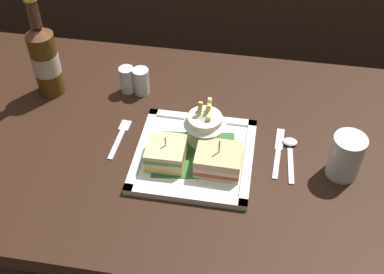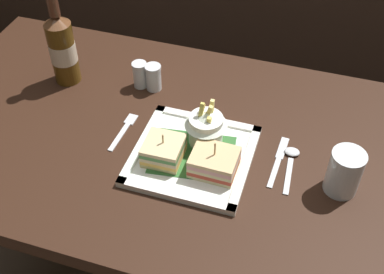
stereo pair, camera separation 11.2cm
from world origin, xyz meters
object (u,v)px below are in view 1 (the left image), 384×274
at_px(fork, 120,136).
at_px(salt_shaker, 127,81).
at_px(dining_table, 190,167).
at_px(pepper_shaker, 141,83).
at_px(square_plate, 194,156).
at_px(fries_cup, 205,124).
at_px(knife, 278,150).
at_px(sandwich_half_right, 219,160).
at_px(spoon, 290,148).
at_px(sandwich_half_left, 166,153).
at_px(beer_bottle, 45,58).
at_px(water_glass, 345,159).

distance_m(fork, salt_shaker, 0.18).
relative_size(dining_table, pepper_shaker, 19.39).
height_order(square_plate, pepper_shaker, pepper_shaker).
height_order(fries_cup, pepper_shaker, fries_cup).
distance_m(knife, salt_shaker, 0.43).
height_order(square_plate, sandwich_half_right, sandwich_half_right).
distance_m(knife, spoon, 0.03).
bearing_deg(sandwich_half_left, spoon, 18.37).
bearing_deg(fork, beer_bottle, 147.91).
height_order(dining_table, salt_shaker, salt_shaker).
bearing_deg(salt_shaker, dining_table, -39.69).
bearing_deg(fries_cup, pepper_shaker, 139.76).
bearing_deg(square_plate, pepper_shaker, 129.52).
relative_size(fries_cup, beer_bottle, 0.40).
distance_m(spoon, pepper_shaker, 0.41).
distance_m(fries_cup, knife, 0.18).
relative_size(dining_table, knife, 8.54).
xyz_separation_m(dining_table, water_glass, (0.35, -0.04, 0.14)).
bearing_deg(salt_shaker, pepper_shaker, 0.00).
height_order(fries_cup, salt_shaker, fries_cup).
height_order(spoon, salt_shaker, salt_shaker).
bearing_deg(square_plate, fries_cup, 73.10).
distance_m(sandwich_half_left, beer_bottle, 0.41).
relative_size(fork, spoon, 0.95).
relative_size(sandwich_half_right, knife, 0.62).
distance_m(beer_bottle, water_glass, 0.75).
relative_size(beer_bottle, pepper_shaker, 3.80).
xyz_separation_m(square_plate, knife, (0.19, 0.05, -0.00)).
relative_size(water_glass, pepper_shaker, 1.46).
distance_m(dining_table, fries_cup, 0.16).
relative_size(sandwich_half_right, beer_bottle, 0.37).
xyz_separation_m(fork, knife, (0.37, 0.02, -0.00)).
relative_size(fries_cup, knife, 0.67).
bearing_deg(knife, fork, -177.63).
xyz_separation_m(water_glass, salt_shaker, (-0.54, 0.20, -0.01)).
xyz_separation_m(fries_cup, knife, (0.17, 0.00, -0.06)).
bearing_deg(spoon, salt_shaker, 160.79).
relative_size(fries_cup, spoon, 0.78).
bearing_deg(sandwich_half_right, sandwich_half_left, 180.00).
height_order(sandwich_half_left, fries_cup, fries_cup).
bearing_deg(beer_bottle, water_glass, -12.80).
bearing_deg(water_glass, fork, 176.88).
height_order(water_glass, spoon, water_glass).
distance_m(square_plate, fork, 0.19).
height_order(fork, pepper_shaker, pepper_shaker).
xyz_separation_m(fries_cup, spoon, (0.20, 0.01, -0.06)).
bearing_deg(spoon, square_plate, -163.99).
relative_size(fork, knife, 0.82).
xyz_separation_m(dining_table, sandwich_half_right, (0.08, -0.08, 0.13)).
xyz_separation_m(sandwich_half_left, water_glass, (0.39, 0.04, 0.01)).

